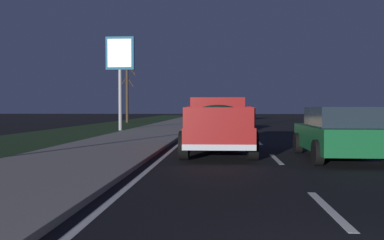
% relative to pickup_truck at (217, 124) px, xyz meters
% --- Properties ---
extents(ground, '(144.00, 144.00, 0.00)m').
position_rel_pickup_truck_xyz_m(ground, '(16.08, -1.75, -0.98)').
color(ground, black).
extents(sidewalk_shoulder, '(108.00, 4.00, 0.12)m').
position_rel_pickup_truck_xyz_m(sidewalk_shoulder, '(16.08, 3.95, -0.92)').
color(sidewalk_shoulder, gray).
rests_on(sidewalk_shoulder, ground).
extents(grass_verge, '(108.00, 6.00, 0.01)m').
position_rel_pickup_truck_xyz_m(grass_verge, '(16.08, 8.95, -0.98)').
color(grass_verge, '#1E3819').
rests_on(grass_verge, ground).
extents(lane_markings, '(108.00, 3.54, 0.01)m').
position_rel_pickup_truck_xyz_m(lane_markings, '(17.53, 0.80, -0.98)').
color(lane_markings, silver).
rests_on(lane_markings, ground).
extents(pickup_truck, '(5.47, 2.37, 1.87)m').
position_rel_pickup_truck_xyz_m(pickup_truck, '(0.00, 0.00, 0.00)').
color(pickup_truck, maroon).
rests_on(pickup_truck, ground).
extents(sedan_tan, '(4.44, 2.09, 1.54)m').
position_rel_pickup_truck_xyz_m(sedan_tan, '(12.18, 0.05, -0.20)').
color(sedan_tan, '#9E845B').
rests_on(sedan_tan, ground).
extents(sedan_green, '(4.41, 2.04, 1.54)m').
position_rel_pickup_truck_xyz_m(sedan_green, '(-1.40, -3.57, -0.20)').
color(sedan_green, '#14592D').
rests_on(sedan_green, ground).
extents(gas_price_sign, '(0.27, 1.90, 6.26)m').
position_rel_pickup_truck_xyz_m(gas_price_sign, '(13.40, 6.67, 3.68)').
color(gas_price_sign, '#99999E').
rests_on(gas_price_sign, ground).
extents(bare_tree_far, '(0.95, 1.69, 6.34)m').
position_rel_pickup_truck_xyz_m(bare_tree_far, '(27.79, 9.53, 2.12)').
color(bare_tree_far, '#423323').
rests_on(bare_tree_far, ground).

